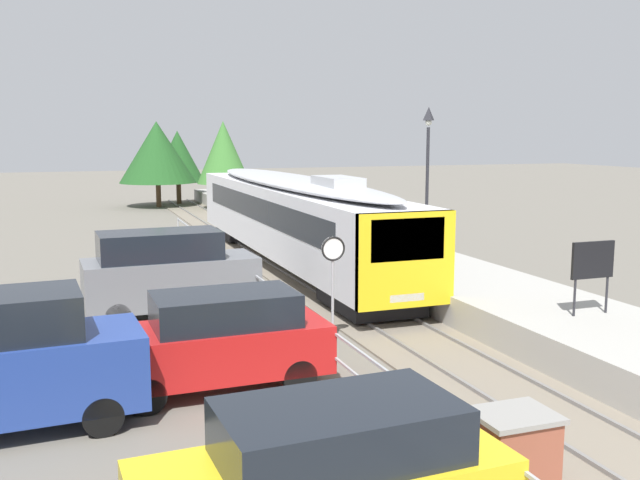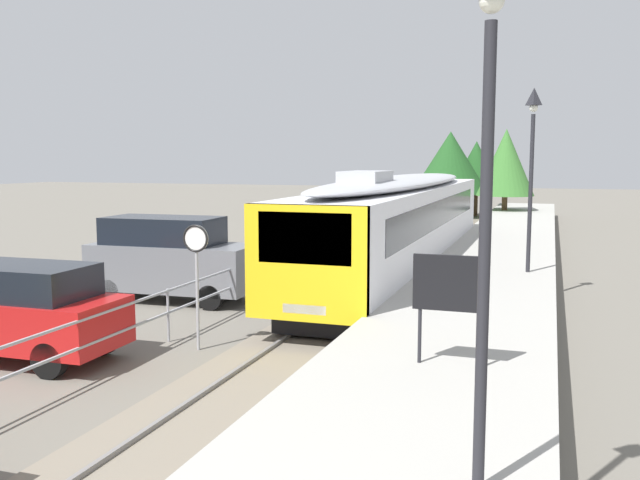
{
  "view_description": "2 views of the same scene",
  "coord_description": "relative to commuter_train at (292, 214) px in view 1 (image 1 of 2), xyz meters",
  "views": [
    {
      "loc": [
        -8.37,
        -4.25,
        5.26
      ],
      "look_at": [
        -1.0,
        16.16,
        2.0
      ],
      "focal_mm": 39.76,
      "sensor_mm": 36.0,
      "label": 1
    },
    {
      "loc": [
        5.01,
        -1.53,
        4.22
      ],
      "look_at": [
        -1.0,
        16.16,
        2.0
      ],
      "focal_mm": 38.4,
      "sensor_mm": 36.0,
      "label": 2
    }
  ],
  "objects": [
    {
      "name": "ground_plane",
      "position": [
        -3.0,
        -0.22,
        -2.15
      ],
      "size": [
        160.0,
        160.0,
        0.0
      ],
      "primitive_type": "plane",
      "color": "#6B665B"
    },
    {
      "name": "track_rails",
      "position": [
        0.0,
        -0.22,
        -2.11
      ],
      "size": [
        3.2,
        60.0,
        0.14
      ],
      "color": "slate",
      "rests_on": "ground"
    },
    {
      "name": "commuter_train",
      "position": [
        0.0,
        0.0,
        0.0
      ],
      "size": [
        2.82,
        20.35,
        3.74
      ],
      "color": "silver",
      "rests_on": "track_rails"
    },
    {
      "name": "station_platform",
      "position": [
        3.25,
        -0.22,
        -1.7
      ],
      "size": [
        3.9,
        60.0,
        0.9
      ],
      "primitive_type": "cube",
      "color": "#A8A59E",
      "rests_on": "ground"
    },
    {
      "name": "platform_lamp_mid_platform",
      "position": [
        4.41,
        -2.9,
        2.47
      ],
      "size": [
        0.34,
        0.34,
        5.35
      ],
      "color": "#232328",
      "rests_on": "station_platform"
    },
    {
      "name": "platform_notice_board",
      "position": [
        3.53,
        -12.91,
        0.04
      ],
      "size": [
        1.2,
        0.08,
        1.8
      ],
      "color": "#232328",
      "rests_on": "station_platform"
    },
    {
      "name": "speed_limit_sign",
      "position": [
        -2.31,
        -10.63,
        -0.02
      ],
      "size": [
        0.61,
        0.1,
        2.81
      ],
      "color": "#9EA0A5",
      "rests_on": "ground"
    },
    {
      "name": "brick_utility_cabinet",
      "position": [
        -2.2,
        -17.98,
        -1.58
      ],
      "size": [
        1.21,
        0.99,
        1.13
      ],
      "color": "brown",
      "rests_on": "ground"
    },
    {
      "name": "carpark_fence",
      "position": [
        -3.3,
        -10.22,
        -1.24
      ],
      "size": [
        0.06,
        36.06,
        1.25
      ],
      "color": "#9EA0A5",
      "rests_on": "ground"
    },
    {
      "name": "parked_suv_red",
      "position": [
        -5.55,
        -12.49,
        -1.09
      ],
      "size": [
        4.64,
        1.99,
        2.04
      ],
      "color": "red",
      "rests_on": "ground"
    },
    {
      "name": "parked_van_grey",
      "position": [
        -5.68,
        -6.12,
        -0.85
      ],
      "size": [
        4.97,
        2.14,
        2.51
      ],
      "color": "slate",
      "rests_on": "ground"
    },
    {
      "name": "tree_behind_carpark",
      "position": [
        -1.98,
        25.77,
        1.81
      ],
      "size": [
        5.49,
        5.49,
        6.16
      ],
      "color": "brown",
      "rests_on": "ground"
    },
    {
      "name": "tree_behind_station_far",
      "position": [
        2.1,
        22.18,
        1.83
      ],
      "size": [
        3.7,
        3.7,
        6.15
      ],
      "color": "brown",
      "rests_on": "ground"
    },
    {
      "name": "tree_distant_left",
      "position": [
        -0.3,
        27.19,
        1.44
      ],
      "size": [
        3.91,
        3.91,
        5.5
      ],
      "color": "brown",
      "rests_on": "ground"
    }
  ]
}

